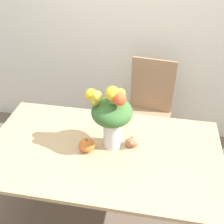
# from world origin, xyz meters

# --- Properties ---
(ground_plane) EXTENTS (12.00, 12.00, 0.00)m
(ground_plane) POSITION_xyz_m (0.00, 0.00, 0.00)
(ground_plane) COLOR brown
(wall_back) EXTENTS (8.00, 0.06, 2.70)m
(wall_back) POSITION_xyz_m (0.00, 1.19, 1.35)
(wall_back) COLOR silver
(wall_back) RESTS_ON ground_plane
(dining_table) EXTENTS (1.54, 0.84, 0.75)m
(dining_table) POSITION_xyz_m (0.00, 0.00, 0.66)
(dining_table) COLOR tan
(dining_table) RESTS_ON ground_plane
(flower_vase) EXTENTS (0.30, 0.25, 0.46)m
(flower_vase) POSITION_xyz_m (0.05, 0.05, 1.00)
(flower_vase) COLOR silver
(flower_vase) RESTS_ON dining_table
(pumpkin) EXTENTS (0.10, 0.10, 0.10)m
(pumpkin) POSITION_xyz_m (-0.10, -0.02, 0.79)
(pumpkin) COLOR orange
(pumpkin) RESTS_ON dining_table
(turkey_figurine) EXTENTS (0.08, 0.11, 0.07)m
(turkey_figurine) POSITION_xyz_m (0.18, 0.08, 0.78)
(turkey_figurine) COLOR #936642
(turkey_figurine) RESTS_ON dining_table
(dining_chair_near_window) EXTENTS (0.46, 0.46, 0.98)m
(dining_chair_near_window) POSITION_xyz_m (0.26, 0.80, 0.50)
(dining_chair_near_window) COLOR #9E7A56
(dining_chair_near_window) RESTS_ON ground_plane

